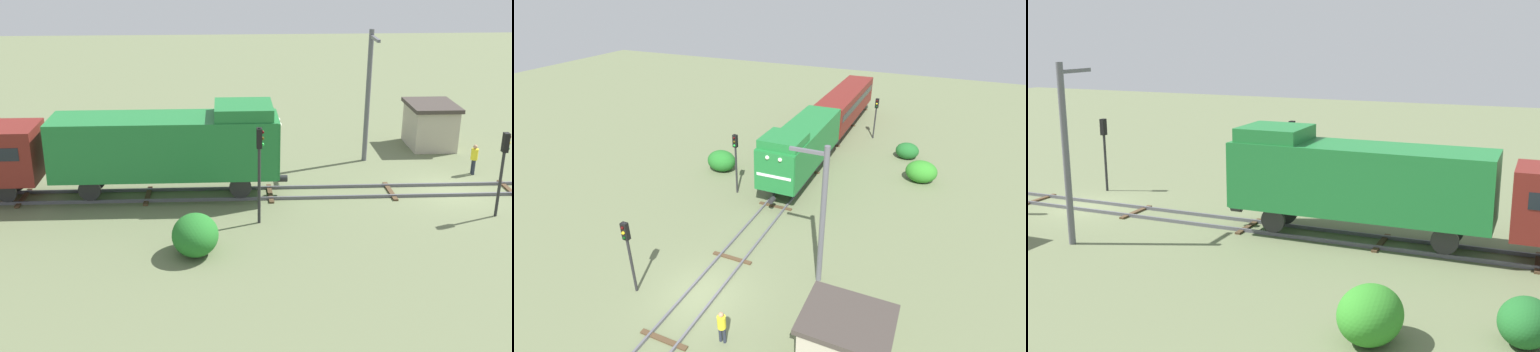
# 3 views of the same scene
# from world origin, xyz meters

# --- Properties ---
(ground_plane) EXTENTS (111.74, 111.74, 0.00)m
(ground_plane) POSITION_xyz_m (0.00, 0.00, 0.00)
(ground_plane) COLOR #66704C
(railway_track) EXTENTS (2.40, 74.50, 0.16)m
(railway_track) POSITION_xyz_m (0.00, 0.00, 0.07)
(railway_track) COLOR #595960
(railway_track) RESTS_ON ground
(locomotive) EXTENTS (2.90, 11.60, 4.60)m
(locomotive) POSITION_xyz_m (0.00, 14.31, 2.77)
(locomotive) COLOR #1E7233
(locomotive) RESTS_ON railway_track
(traffic_signal_near) EXTENTS (0.32, 0.34, 4.08)m
(traffic_signal_near) POSITION_xyz_m (-3.20, -1.13, 2.84)
(traffic_signal_near) COLOR #262628
(traffic_signal_near) RESTS_ON ground
(traffic_signal_mid) EXTENTS (0.32, 0.34, 4.52)m
(traffic_signal_mid) POSITION_xyz_m (-3.40, 10.05, 3.13)
(traffic_signal_mid) COLOR #262628
(traffic_signal_mid) RESTS_ON ground
(worker_near_track) EXTENTS (0.38, 0.38, 1.70)m
(worker_near_track) POSITION_xyz_m (2.40, -2.08, 1.00)
(worker_near_track) COLOR #262B38
(worker_near_track) RESTS_ON ground
(catenary_mast) EXTENTS (1.94, 0.28, 7.61)m
(catenary_mast) POSITION_xyz_m (4.94, 3.43, 4.05)
(catenary_mast) COLOR #595960
(catenary_mast) RESTS_ON ground
(relay_hut) EXTENTS (3.50, 2.90, 2.74)m
(relay_hut) POSITION_xyz_m (7.50, -1.17, 1.39)
(relay_hut) COLOR #B2A893
(relay_hut) RESTS_ON ground
(bush_near) EXTENTS (1.94, 1.59, 1.41)m
(bush_near) POSITION_xyz_m (7.22, 21.53, 0.71)
(bush_near) COLOR #1E5F26
(bush_near) RESTS_ON ground
(bush_mid) EXTENTS (2.36, 1.93, 1.72)m
(bush_mid) POSITION_xyz_m (-6.32, 12.86, 0.86)
(bush_mid) COLOR #236F26
(bush_mid) RESTS_ON ground
(bush_far) EXTENTS (2.34, 1.91, 1.70)m
(bush_far) POSITION_xyz_m (8.75, 17.39, 0.85)
(bush_far) COLOR #308226
(bush_far) RESTS_ON ground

